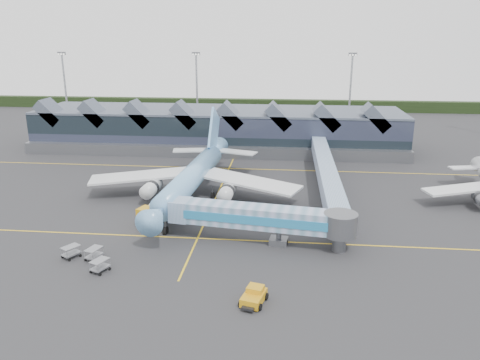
# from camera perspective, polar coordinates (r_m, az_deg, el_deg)

# --- Properties ---
(ground) EXTENTS (260.00, 260.00, 0.00)m
(ground) POSITION_cam_1_polar(r_m,az_deg,el_deg) (73.39, -4.03, -4.54)
(ground) COLOR #29282B
(ground) RESTS_ON ground
(taxi_stripes) EXTENTS (120.00, 60.00, 0.01)m
(taxi_stripes) POSITION_cam_1_polar(r_m,az_deg,el_deg) (82.63, -2.88, -1.97)
(taxi_stripes) COLOR yellow
(taxi_stripes) RESTS_ON ground
(tree_line_far) EXTENTS (260.00, 4.00, 4.00)m
(tree_line_far) POSITION_cam_1_polar(r_m,az_deg,el_deg) (179.30, 1.90, 9.18)
(tree_line_far) COLOR black
(tree_line_far) RESTS_ON ground
(terminal) EXTENTS (90.00, 22.25, 12.52)m
(terminal) POSITION_cam_1_polar(r_m,az_deg,el_deg) (117.85, -2.67, 6.33)
(terminal) COLOR black
(terminal) RESTS_ON ground
(light_masts) EXTENTS (132.40, 42.56, 22.45)m
(light_masts) POSITION_cam_1_polar(r_m,az_deg,el_deg) (131.06, 9.85, 10.57)
(light_masts) COLOR #94979C
(light_masts) RESTS_ON ground
(main_airliner) EXTENTS (37.68, 43.43, 13.94)m
(main_airliner) POSITION_cam_1_polar(r_m,az_deg,el_deg) (81.15, -5.63, 0.64)
(main_airliner) COLOR #669BCF
(main_airliner) RESTS_ON ground
(jet_bridge) EXTENTS (25.50, 7.07, 5.34)m
(jet_bridge) POSITION_cam_1_polar(r_m,az_deg,el_deg) (63.06, 3.77, -4.77)
(jet_bridge) COLOR #658CA9
(jet_bridge) RESTS_ON ground
(fuel_truck) EXTENTS (5.48, 9.78, 3.32)m
(fuel_truck) POSITION_cam_1_polar(r_m,az_deg,el_deg) (73.05, -9.46, -3.28)
(fuel_truck) COLOR black
(fuel_truck) RESTS_ON ground
(pushback_tug) EXTENTS (3.09, 4.11, 1.67)m
(pushback_tug) POSITION_cam_1_polar(r_m,az_deg,el_deg) (50.98, 1.70, -14.00)
(pushback_tug) COLOR #CB8F13
(pushback_tug) RESTS_ON ground
(baggage_carts) EXTENTS (7.40, 5.83, 1.53)m
(baggage_carts) POSITION_cam_1_polar(r_m,az_deg,el_deg) (61.87, -18.01, -8.85)
(baggage_carts) COLOR gray
(baggage_carts) RESTS_ON ground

